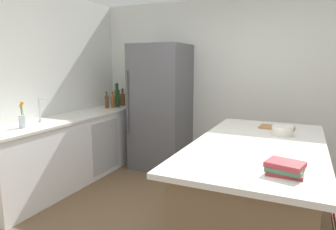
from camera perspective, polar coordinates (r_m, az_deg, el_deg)
name	(u,v)px	position (r m, az deg, el deg)	size (l,w,h in m)	color
wall_rear	(247,86)	(4.64, 14.95, 5.46)	(6.00, 0.10, 2.60)	silver
counter_run_left	(73,148)	(4.38, -17.72, -6.12)	(0.64, 2.67, 0.91)	white
kitchen_island	(256,192)	(2.90, 16.55, -13.97)	(1.09, 2.13, 0.93)	#7A6047
refrigerator	(161,107)	(4.65, -1.38, 1.55)	(0.80, 0.78, 1.92)	#56565B
sink_faucet	(40,109)	(3.96, -23.28, 0.98)	(0.15, 0.05, 0.30)	silver
flower_vase	(22,119)	(3.70, -26.14, -0.78)	(0.08, 0.08, 0.30)	silver
whiskey_bottle	(123,99)	(5.20, -8.70, 3.08)	(0.08, 0.08, 0.29)	brown
olive_oil_bottle	(116,97)	(5.16, -10.01, 3.33)	(0.06, 0.06, 0.37)	olive
wine_bottle	(117,97)	(5.02, -9.66, 3.36)	(0.07, 0.07, 0.40)	#19381E
vinegar_bottle	(113,101)	(4.97, -10.55, 2.57)	(0.06, 0.06, 0.26)	#994C23
syrup_bottle	(107,102)	(4.91, -11.66, 2.55)	(0.06, 0.06, 0.27)	#5B3319
cookbook_stack	(285,168)	(2.03, 21.52, -9.43)	(0.25, 0.22, 0.08)	#A83338
mixing_bowl	(282,131)	(3.11, 21.08, -2.82)	(0.20, 0.20, 0.09)	silver
cutting_board	(277,128)	(3.43, 20.15, -2.27)	(0.37, 0.24, 0.02)	#9E7042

